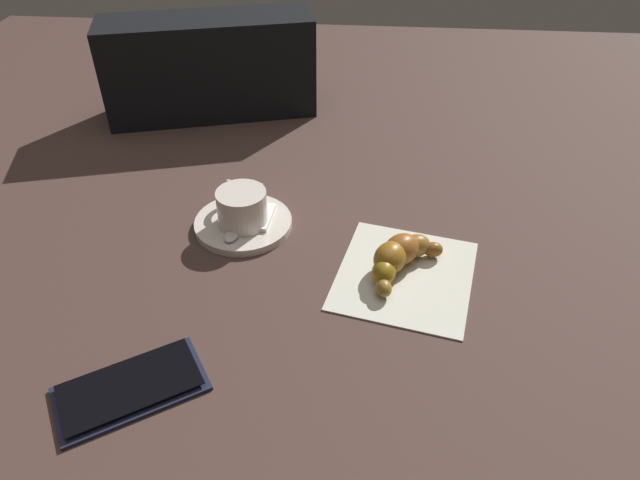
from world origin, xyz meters
TOP-DOWN VIEW (x-y plane):
  - ground_plane at (0.00, 0.00)m, footprint 1.80×1.80m
  - saucer at (0.12, -0.05)m, footprint 0.13×0.13m
  - espresso_cup at (0.12, -0.04)m, footprint 0.07×0.08m
  - teaspoon at (0.12, -0.04)m, footprint 0.03×0.14m
  - sugar_packet at (0.09, -0.05)m, footprint 0.03×0.06m
  - napkin at (-0.10, 0.04)m, footprint 0.19×0.21m
  - croissant at (-0.09, 0.03)m, footprint 0.10×0.11m
  - cell_phone at (0.18, 0.23)m, footprint 0.16×0.14m
  - laptop_bag at (0.24, -0.39)m, footprint 0.38×0.20m

SIDE VIEW (x-z plane):
  - ground_plane at x=0.00m, z-range 0.00..0.00m
  - napkin at x=-0.10m, z-range 0.00..0.00m
  - cell_phone at x=0.18m, z-range 0.00..0.01m
  - saucer at x=0.12m, z-range 0.00..0.01m
  - teaspoon at x=0.12m, z-range 0.01..0.02m
  - sugar_packet at x=0.09m, z-range 0.01..0.02m
  - croissant at x=-0.09m, z-range 0.00..0.04m
  - espresso_cup at x=0.12m, z-range 0.01..0.06m
  - laptop_bag at x=0.24m, z-range 0.00..0.17m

